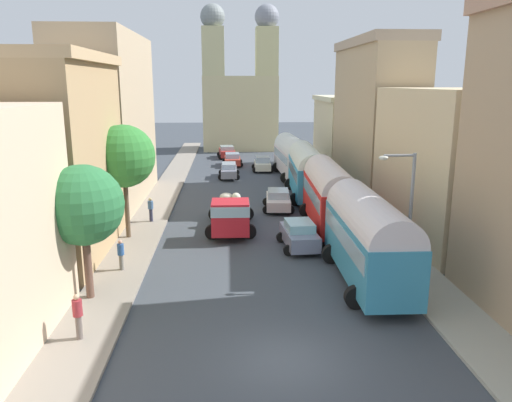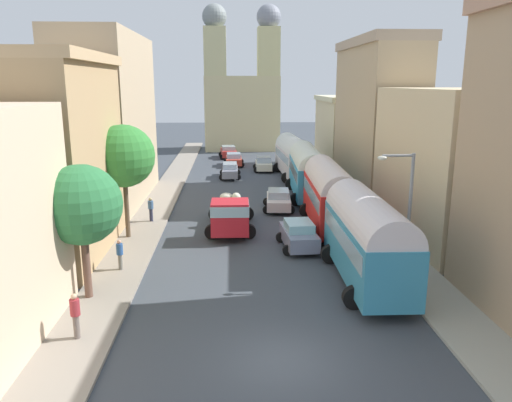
% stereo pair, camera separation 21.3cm
% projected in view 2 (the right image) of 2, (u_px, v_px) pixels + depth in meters
% --- Properties ---
extents(ground_plane, '(154.00, 154.00, 0.00)m').
position_uv_depth(ground_plane, '(250.00, 191.00, 43.03)').
color(ground_plane, '#3D434B').
extents(sidewalk_left, '(2.50, 70.00, 0.14)m').
position_uv_depth(sidewalk_left, '(166.00, 192.00, 42.65)').
color(sidewalk_left, gray).
rests_on(sidewalk_left, ground).
extents(sidewalk_right, '(2.50, 70.00, 0.14)m').
position_uv_depth(sidewalk_right, '(333.00, 190.00, 43.38)').
color(sidewalk_right, '#9E9D8F').
rests_on(sidewalk_right, ground).
extents(building_left_1, '(6.39, 10.06, 10.73)m').
position_uv_depth(building_left_1, '(47.00, 157.00, 26.18)').
color(building_left_1, tan).
rests_on(building_left_1, ground).
extents(building_left_2, '(5.01, 14.22, 12.80)m').
position_uv_depth(building_left_2, '(109.00, 120.00, 38.24)').
color(building_left_2, tan).
rests_on(building_left_2, ground).
extents(building_right_1, '(5.65, 12.04, 8.89)m').
position_uv_depth(building_right_1, '(450.00, 165.00, 29.26)').
color(building_right_1, beige).
rests_on(building_right_1, ground).
extents(building_right_2, '(4.60, 13.30, 12.76)m').
position_uv_depth(building_right_2, '(376.00, 117.00, 41.52)').
color(building_right_2, tan).
rests_on(building_right_2, ground).
extents(building_right_3, '(5.39, 10.68, 7.81)m').
position_uv_depth(building_right_3, '(345.00, 132.00, 54.19)').
color(building_right_3, beige).
rests_on(building_right_3, ground).
extents(distant_church, '(10.35, 6.26, 19.26)m').
position_uv_depth(distant_church, '(242.00, 101.00, 68.29)').
color(distant_church, beige).
rests_on(distant_church, ground).
extents(parked_bus_0, '(3.38, 8.68, 4.22)m').
position_uv_depth(parked_bus_0, '(367.00, 236.00, 22.81)').
color(parked_bus_0, teal).
rests_on(parked_bus_0, ground).
extents(parked_bus_1, '(3.46, 8.88, 4.24)m').
position_uv_depth(parked_bus_1, '(329.00, 193.00, 31.54)').
color(parked_bus_1, red).
rests_on(parked_bus_1, ground).
extents(parked_bus_2, '(3.56, 9.60, 4.19)m').
position_uv_depth(parked_bus_2, '(308.00, 169.00, 40.29)').
color(parked_bus_2, teal).
rests_on(parked_bus_2, ground).
extents(parked_bus_3, '(3.55, 9.72, 4.02)m').
position_uv_depth(parked_bus_3, '(294.00, 155.00, 49.06)').
color(parked_bus_3, silver).
rests_on(parked_bus_3, ground).
extents(cargo_truck_0, '(3.18, 7.09, 2.40)m').
position_uv_depth(cargo_truck_0, '(230.00, 214.00, 30.83)').
color(cargo_truck_0, red).
rests_on(cargo_truck_0, ground).
extents(car_0, '(2.14, 4.41, 1.47)m').
position_uv_depth(car_0, '(230.00, 170.00, 49.08)').
color(car_0, gray).
rests_on(car_0, ground).
extents(car_1, '(2.36, 3.97, 1.45)m').
position_uv_depth(car_1, '(234.00, 159.00, 56.13)').
color(car_1, '#B13729').
rests_on(car_1, ground).
extents(car_2, '(2.59, 4.30, 1.50)m').
position_uv_depth(car_2, '(229.00, 152.00, 62.08)').
color(car_2, '#A82A26').
rests_on(car_2, ground).
extents(car_3, '(2.41, 3.88, 1.58)m').
position_uv_depth(car_3, '(299.00, 235.00, 28.09)').
color(car_3, gray).
rests_on(car_3, ground).
extents(car_4, '(2.50, 4.11, 1.49)m').
position_uv_depth(car_4, '(278.00, 200.00, 36.67)').
color(car_4, silver).
rests_on(car_4, ground).
extents(car_5, '(2.26, 3.65, 1.57)m').
position_uv_depth(car_5, '(264.00, 164.00, 52.74)').
color(car_5, beige).
rests_on(car_5, ground).
extents(pedestrian_0, '(0.50, 0.50, 1.87)m').
position_uv_depth(pedestrian_0, '(75.00, 314.00, 17.83)').
color(pedestrian_0, '#6C605A').
rests_on(pedestrian_0, ground).
extents(pedestrian_1, '(0.46, 0.46, 1.68)m').
position_uv_depth(pedestrian_1, '(120.00, 254.00, 24.50)').
color(pedestrian_1, slate).
rests_on(pedestrian_1, ground).
extents(pedestrian_2, '(0.46, 0.46, 1.76)m').
position_uv_depth(pedestrian_2, '(151.00, 209.00, 33.09)').
color(pedestrian_2, '#2A2B42').
rests_on(pedestrian_2, ground).
extents(streetlamp_near, '(1.72, 0.28, 6.15)m').
position_uv_depth(streetlamp_near, '(405.00, 207.00, 22.59)').
color(streetlamp_near, gray).
rests_on(streetlamp_near, ground).
extents(roadside_tree_0, '(3.39, 3.39, 5.96)m').
position_uv_depth(roadside_tree_0, '(81.00, 205.00, 20.59)').
color(roadside_tree_0, brown).
rests_on(roadside_tree_0, ground).
extents(roadside_tree_1, '(3.66, 3.66, 6.89)m').
position_uv_depth(roadside_tree_1, '(123.00, 156.00, 28.78)').
color(roadside_tree_1, brown).
rests_on(roadside_tree_1, ground).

